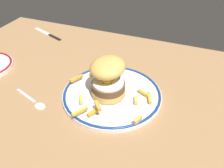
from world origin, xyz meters
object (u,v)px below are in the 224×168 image
(burger, at_px, (108,77))
(knife, at_px, (50,35))
(dinner_plate, at_px, (112,94))
(spoon, at_px, (37,103))

(burger, bearing_deg, knife, 143.58)
(burger, distance_m, knife, 0.49)
(dinner_plate, bearing_deg, spoon, -149.64)
(knife, relative_size, spoon, 1.32)
(dinner_plate, xyz_separation_m, knife, (-0.40, 0.29, -0.01))
(dinner_plate, relative_size, knife, 1.67)
(dinner_plate, relative_size, spoon, 2.20)
(dinner_plate, xyz_separation_m, spoon, (-0.19, -0.11, -0.00))
(burger, bearing_deg, spoon, -149.20)
(burger, distance_m, spoon, 0.21)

